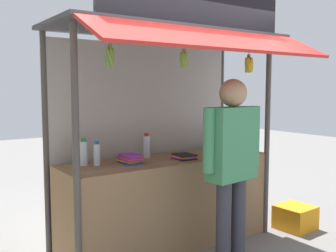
% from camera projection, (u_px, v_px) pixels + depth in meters
% --- Properties ---
extents(ground_plane, '(20.00, 20.00, 0.00)m').
position_uv_depth(ground_plane, '(168.00, 245.00, 4.26)').
color(ground_plane, slate).
extents(stall_counter, '(2.31, 0.68, 0.94)m').
position_uv_depth(stall_counter, '(168.00, 202.00, 4.21)').
color(stall_counter, olive).
rests_on(stall_counter, ground).
extents(stall_structure, '(2.51, 1.52, 2.62)m').
position_uv_depth(stall_structure, '(163.00, 98.00, 4.18)').
color(stall_structure, '#4C4742').
rests_on(stall_structure, ground).
extents(water_bottle_center, '(0.07, 0.07, 0.23)m').
position_uv_depth(water_bottle_center, '(206.00, 144.00, 4.49)').
color(water_bottle_center, silver).
rests_on(water_bottle_center, stall_counter).
extents(water_bottle_mid_left, '(0.07, 0.07, 0.26)m').
position_uv_depth(water_bottle_mid_left, '(147.00, 146.00, 4.24)').
color(water_bottle_mid_left, silver).
rests_on(water_bottle_mid_left, stall_counter).
extents(water_bottle_left, '(0.07, 0.07, 0.24)m').
position_uv_depth(water_bottle_left, '(97.00, 154.00, 3.82)').
color(water_bottle_left, silver).
rests_on(water_bottle_left, stall_counter).
extents(water_bottle_right, '(0.08, 0.08, 0.29)m').
position_uv_depth(water_bottle_right, '(240.00, 138.00, 4.77)').
color(water_bottle_right, silver).
rests_on(water_bottle_right, stall_counter).
extents(water_bottle_rear_center, '(0.07, 0.07, 0.27)m').
position_uv_depth(water_bottle_rear_center, '(84.00, 153.00, 3.80)').
color(water_bottle_rear_center, silver).
rests_on(water_bottle_rear_center, stall_counter).
extents(water_bottle_front_left, '(0.08, 0.08, 0.27)m').
position_uv_depth(water_bottle_front_left, '(210.00, 138.00, 4.85)').
color(water_bottle_front_left, silver).
rests_on(water_bottle_front_left, stall_counter).
extents(magazine_stack_far_right, '(0.20, 0.27, 0.09)m').
position_uv_depth(magazine_stack_far_right, '(130.00, 159.00, 3.92)').
color(magazine_stack_far_right, blue).
rests_on(magazine_stack_far_right, stall_counter).
extents(magazine_stack_far_left, '(0.23, 0.26, 0.05)m').
position_uv_depth(magazine_stack_far_left, '(184.00, 157.00, 4.16)').
color(magazine_stack_far_left, black).
rests_on(magazine_stack_far_left, stall_counter).
extents(magazine_stack_back_right, '(0.23, 0.29, 0.09)m').
position_uv_depth(magazine_stack_back_right, '(230.00, 148.00, 4.60)').
color(magazine_stack_back_right, blue).
rests_on(magazine_stack_back_right, stall_counter).
extents(banana_bunch_inner_right, '(0.09, 0.10, 0.28)m').
position_uv_depth(banana_bunch_inner_right, '(110.00, 57.00, 3.21)').
color(banana_bunch_inner_right, '#332D23').
extents(banana_bunch_inner_left, '(0.11, 0.12, 0.29)m').
position_uv_depth(banana_bunch_inner_left, '(249.00, 65.00, 4.12)').
color(banana_bunch_inner_left, '#332D23').
extents(banana_bunch_leftmost, '(0.10, 0.10, 0.27)m').
position_uv_depth(banana_bunch_leftmost, '(184.00, 60.00, 3.64)').
color(banana_bunch_leftmost, '#332D23').
extents(vendor_person, '(0.67, 0.27, 1.77)m').
position_uv_depth(vendor_person, '(232.00, 156.00, 3.62)').
color(vendor_person, '#383842').
rests_on(vendor_person, ground).
extents(plastic_crate, '(0.42, 0.42, 0.28)m').
position_uv_depth(plastic_crate, '(295.00, 217.00, 4.73)').
color(plastic_crate, orange).
rests_on(plastic_crate, ground).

